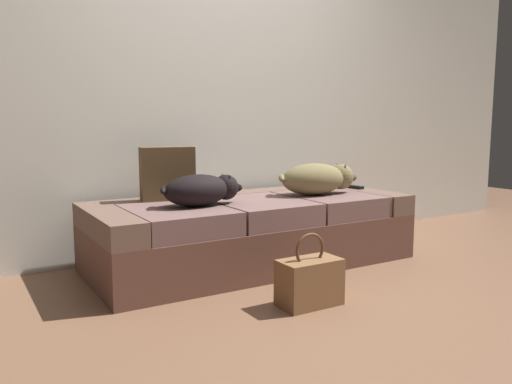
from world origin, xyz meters
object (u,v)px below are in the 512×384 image
(dog_tan, at_px, (318,179))
(throw_pillow, at_px, (168,174))
(couch, at_px, (252,232))
(dog_dark, at_px, (202,190))
(tv_remote, at_px, (355,187))
(handbag, at_px, (310,281))

(dog_tan, height_order, throw_pillow, throw_pillow)
(couch, relative_size, throw_pillow, 6.13)
(dog_dark, height_order, tv_remote, dog_dark)
(couch, xyz_separation_m, dog_dark, (-0.40, -0.09, 0.32))
(dog_dark, bearing_deg, couch, 12.69)
(couch, bearing_deg, handbag, -99.95)
(dog_tan, distance_m, throw_pillow, 1.03)
(tv_remote, bearing_deg, handbag, -147.02)
(dog_tan, height_order, handbag, dog_tan)
(dog_dark, xyz_separation_m, throw_pillow, (-0.09, 0.32, 0.07))
(couch, distance_m, throw_pillow, 0.67)
(dog_tan, relative_size, throw_pillow, 1.89)
(dog_dark, xyz_separation_m, tv_remote, (1.33, 0.14, -0.09))
(dog_tan, bearing_deg, tv_remote, 14.82)
(dog_dark, bearing_deg, tv_remote, 6.18)
(throw_pillow, bearing_deg, handbag, -71.98)
(couch, bearing_deg, dog_dark, -167.31)
(couch, bearing_deg, throw_pillow, 154.36)
(handbag, bearing_deg, dog_dark, 109.09)
(throw_pillow, bearing_deg, dog_dark, -74.46)
(couch, xyz_separation_m, handbag, (-0.14, -0.82, -0.09))
(dog_dark, distance_m, throw_pillow, 0.34)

